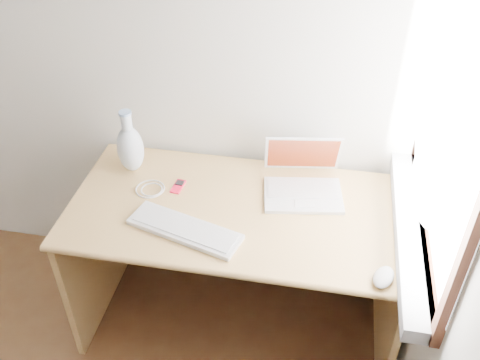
% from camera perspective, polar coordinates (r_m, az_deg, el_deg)
% --- Properties ---
extents(back_wall, '(3.50, 0.04, 2.60)m').
position_cam_1_polar(back_wall, '(2.53, -23.10, 15.64)').
color(back_wall, white).
rests_on(back_wall, floor).
extents(window, '(0.11, 0.99, 1.10)m').
position_cam_1_polar(window, '(1.79, 21.32, 6.34)').
color(window, white).
rests_on(window, right_wall).
extents(desk, '(1.37, 0.68, 0.72)m').
position_cam_1_polar(desk, '(2.36, 0.08, -5.51)').
color(desk, tan).
rests_on(desk, floor).
extents(laptop, '(0.35, 0.31, 0.22)m').
position_cam_1_polar(laptop, '(2.24, 6.93, -0.11)').
color(laptop, white).
rests_on(laptop, desk).
extents(external_keyboard, '(0.47, 0.25, 0.02)m').
position_cam_1_polar(external_keyboard, '(2.07, -5.92, -5.23)').
color(external_keyboard, white).
rests_on(external_keyboard, desk).
extents(mouse, '(0.10, 0.13, 0.04)m').
position_cam_1_polar(mouse, '(1.94, 15.06, -9.97)').
color(mouse, white).
rests_on(mouse, desk).
extents(ipod, '(0.05, 0.10, 0.01)m').
position_cam_1_polar(ipod, '(2.28, -6.62, -0.68)').
color(ipod, red).
rests_on(ipod, desk).
extents(cable_coil, '(0.15, 0.15, 0.01)m').
position_cam_1_polar(cable_coil, '(2.29, -9.56, -0.94)').
color(cable_coil, white).
rests_on(cable_coil, desk).
extents(remote, '(0.04, 0.08, 0.01)m').
position_cam_1_polar(remote, '(2.18, -10.53, -3.42)').
color(remote, white).
rests_on(remote, desk).
extents(vase, '(0.11, 0.11, 0.29)m').
position_cam_1_polar(vase, '(2.35, -11.64, 3.46)').
color(vase, white).
rests_on(vase, desk).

